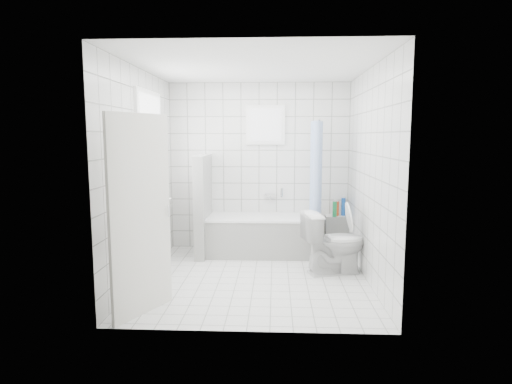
{
  "coord_description": "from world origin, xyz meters",
  "views": [
    {
      "loc": [
        0.26,
        -5.21,
        1.78
      ],
      "look_at": [
        0.0,
        0.35,
        1.05
      ],
      "focal_mm": 30.0,
      "sensor_mm": 36.0,
      "label": 1
    }
  ],
  "objects": [
    {
      "name": "window_back",
      "position": [
        0.1,
        1.46,
        1.95
      ],
      "size": [
        0.5,
        0.01,
        0.5
      ],
      "primitive_type": "cube",
      "color": "white",
      "rests_on": "wall_back"
    },
    {
      "name": "ceiling",
      "position": [
        0.0,
        0.0,
        2.6
      ],
      "size": [
        3.0,
        3.0,
        0.0
      ],
      "primitive_type": "plane",
      "rotation": [
        3.14,
        0.0,
        0.0
      ],
      "color": "white",
      "rests_on": "ground"
    },
    {
      "name": "door",
      "position": [
        -1.07,
        -1.12,
        1.0
      ],
      "size": [
        0.4,
        0.73,
        2.0
      ],
      "primitive_type": "cube",
      "rotation": [
        0.0,
        0.0,
        -0.48
      ],
      "color": "silver",
      "rests_on": "ground"
    },
    {
      "name": "ledge_bottles",
      "position": [
        1.24,
        1.37,
        0.67
      ],
      "size": [
        0.21,
        0.19,
        0.27
      ],
      "color": "#F64E1D",
      "rests_on": "tiled_ledge"
    },
    {
      "name": "wall_back",
      "position": [
        0.0,
        1.5,
        1.3
      ],
      "size": [
        2.8,
        0.02,
        2.6
      ],
      "primitive_type": "cube",
      "color": "white",
      "rests_on": "ground"
    },
    {
      "name": "wall_right",
      "position": [
        1.4,
        0.0,
        1.3
      ],
      "size": [
        0.02,
        3.0,
        2.6
      ],
      "primitive_type": "cube",
      "color": "white",
      "rests_on": "ground"
    },
    {
      "name": "partition_wall",
      "position": [
        -0.82,
        1.07,
        0.75
      ],
      "size": [
        0.15,
        0.85,
        1.5
      ],
      "primitive_type": "cube",
      "color": "white",
      "rests_on": "ground"
    },
    {
      "name": "curtain_rod",
      "position": [
        0.86,
        1.1,
        2.0
      ],
      "size": [
        0.02,
        0.8,
        0.02
      ],
      "primitive_type": "cylinder",
      "rotation": [
        1.57,
        0.0,
        0.0
      ],
      "color": "silver",
      "rests_on": "wall_back"
    },
    {
      "name": "sill_bottles",
      "position": [
        -1.3,
        0.23,
        1.03
      ],
      "size": [
        0.18,
        0.81,
        0.33
      ],
      "color": "#D96CBF",
      "rests_on": "window_sill"
    },
    {
      "name": "shower_curtain",
      "position": [
        0.86,
        0.97,
        1.1
      ],
      "size": [
        0.14,
        0.48,
        1.78
      ],
      "primitive_type": null,
      "color": "#4570CA",
      "rests_on": "curtain_rod"
    },
    {
      "name": "bathtub",
      "position": [
        0.08,
        1.12,
        0.29
      ],
      "size": [
        1.67,
        0.77,
        0.58
      ],
      "color": "white",
      "rests_on": "ground"
    },
    {
      "name": "ground",
      "position": [
        0.0,
        0.0,
        0.0
      ],
      "size": [
        3.0,
        3.0,
        0.0
      ],
      "primitive_type": "plane",
      "color": "white",
      "rests_on": "ground"
    },
    {
      "name": "tiled_ledge",
      "position": [
        1.24,
        1.38,
        0.28
      ],
      "size": [
        0.4,
        0.24,
        0.55
      ],
      "primitive_type": "cube",
      "color": "white",
      "rests_on": "ground"
    },
    {
      "name": "window_sill",
      "position": [
        -1.31,
        0.3,
        0.86
      ],
      "size": [
        0.18,
        1.02,
        0.08
      ],
      "primitive_type": "cube",
      "color": "white",
      "rests_on": "wall_left"
    },
    {
      "name": "tub_faucet",
      "position": [
        0.18,
        1.46,
        0.85
      ],
      "size": [
        0.18,
        0.06,
        0.06
      ],
      "primitive_type": "cube",
      "color": "silver",
      "rests_on": "wall_back"
    },
    {
      "name": "window_left",
      "position": [
        -1.35,
        0.3,
        1.6
      ],
      "size": [
        0.01,
        0.9,
        1.4
      ],
      "primitive_type": "cube",
      "color": "white",
      "rests_on": "wall_left"
    },
    {
      "name": "toilet",
      "position": [
        1.03,
        0.25,
        0.41
      ],
      "size": [
        0.89,
        0.64,
        0.82
      ],
      "primitive_type": "imported",
      "rotation": [
        0.0,
        0.0,
        1.83
      ],
      "color": "white",
      "rests_on": "ground"
    },
    {
      "name": "wall_front",
      "position": [
        0.0,
        -1.5,
        1.3
      ],
      "size": [
        2.8,
        0.02,
        2.6
      ],
      "primitive_type": "cube",
      "color": "white",
      "rests_on": "ground"
    },
    {
      "name": "wall_left",
      "position": [
        -1.4,
        0.0,
        1.3
      ],
      "size": [
        0.02,
        3.0,
        2.6
      ],
      "primitive_type": "cube",
      "color": "white",
      "rests_on": "ground"
    }
  ]
}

